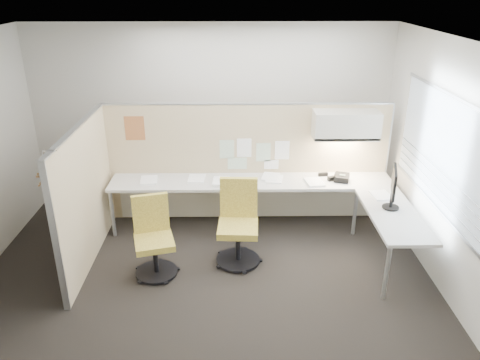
{
  "coord_description": "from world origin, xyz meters",
  "views": [
    {
      "loc": [
        0.35,
        -4.81,
        3.36
      ],
      "look_at": [
        0.43,
        0.8,
        0.94
      ],
      "focal_mm": 35.0,
      "sensor_mm": 36.0,
      "label": 1
    }
  ],
  "objects_px": {
    "desk": "(275,193)",
    "phone": "(341,178)",
    "monitor": "(393,186)",
    "chair_left": "(154,239)",
    "chair_right": "(238,225)"
  },
  "relations": [
    {
      "from": "desk",
      "to": "phone",
      "type": "relative_size",
      "value": 15.33
    },
    {
      "from": "chair_right",
      "to": "monitor",
      "type": "relative_size",
      "value": 2.05
    },
    {
      "from": "desk",
      "to": "chair_left",
      "type": "bearing_deg",
      "value": -147.56
    },
    {
      "from": "desk",
      "to": "chair_right",
      "type": "xyz_separation_m",
      "value": [
        -0.53,
        -0.73,
        -0.11
      ]
    },
    {
      "from": "desk",
      "to": "phone",
      "type": "xyz_separation_m",
      "value": [
        0.94,
        0.11,
        0.18
      ]
    },
    {
      "from": "chair_right",
      "to": "phone",
      "type": "relative_size",
      "value": 4.07
    },
    {
      "from": "chair_left",
      "to": "monitor",
      "type": "xyz_separation_m",
      "value": [
        2.93,
        0.25,
        0.58
      ]
    },
    {
      "from": "chair_left",
      "to": "monitor",
      "type": "distance_m",
      "value": 3.0
    },
    {
      "from": "desk",
      "to": "monitor",
      "type": "xyz_separation_m",
      "value": [
        1.37,
        -0.75,
        0.43
      ]
    },
    {
      "from": "chair_right",
      "to": "phone",
      "type": "distance_m",
      "value": 1.71
    },
    {
      "from": "desk",
      "to": "chair_left",
      "type": "xyz_separation_m",
      "value": [
        -1.56,
        -0.99,
        -0.15
      ]
    },
    {
      "from": "chair_left",
      "to": "phone",
      "type": "distance_m",
      "value": 2.75
    },
    {
      "from": "monitor",
      "to": "phone",
      "type": "height_order",
      "value": "monitor"
    },
    {
      "from": "desk",
      "to": "phone",
      "type": "distance_m",
      "value": 0.96
    },
    {
      "from": "chair_left",
      "to": "monitor",
      "type": "relative_size",
      "value": 1.88
    }
  ]
}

